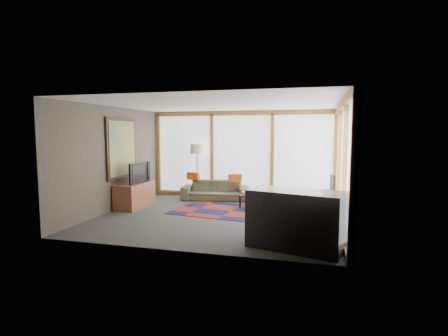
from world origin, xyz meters
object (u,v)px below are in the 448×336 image
(coffee_table, at_px, (261,202))
(bookshelf, at_px, (327,208))
(tv_console, at_px, (135,195))
(bar_counter, at_px, (296,220))
(television, at_px, (137,173))
(floor_lamp, at_px, (197,171))
(sofa, at_px, (215,190))

(coffee_table, height_order, bookshelf, bookshelf)
(tv_console, height_order, bar_counter, bar_counter)
(television, relative_size, bar_counter, 0.61)
(tv_console, height_order, television, television)
(bookshelf, relative_size, bar_counter, 1.36)
(coffee_table, bearing_deg, bookshelf, -24.12)
(television, bearing_deg, floor_lamp, -29.75)
(coffee_table, bearing_deg, floor_lamp, 153.10)
(floor_lamp, bearing_deg, tv_console, -125.10)
(tv_console, xyz_separation_m, television, (0.07, -0.01, 0.60))
(television, bearing_deg, sofa, -44.15)
(sofa, bearing_deg, tv_console, -146.65)
(coffee_table, bearing_deg, sofa, 147.94)
(coffee_table, relative_size, television, 1.12)
(sofa, height_order, floor_lamp, floor_lamp)
(floor_lamp, xyz_separation_m, television, (-1.09, -1.66, 0.10))
(bookshelf, xyz_separation_m, bar_counter, (-0.58, -2.14, 0.23))
(bookshelf, bearing_deg, coffee_table, 155.88)
(coffee_table, bearing_deg, bar_counter, -70.18)
(sofa, relative_size, bar_counter, 1.23)
(bar_counter, bearing_deg, sofa, 138.52)
(sofa, bearing_deg, bar_counter, -64.01)
(floor_lamp, height_order, bookshelf, floor_lamp)
(coffee_table, height_order, television, television)
(tv_console, bearing_deg, coffee_table, 10.23)
(sofa, distance_m, floor_lamp, 0.81)
(television, bearing_deg, tv_console, 82.43)
(floor_lamp, distance_m, bookshelf, 4.15)
(tv_console, relative_size, television, 1.36)
(television, bearing_deg, bar_counter, -114.88)
(tv_console, distance_m, television, 0.60)
(sofa, relative_size, coffee_table, 1.81)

